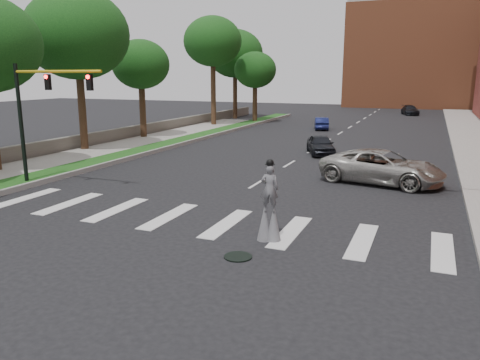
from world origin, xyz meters
TOP-DOWN VIEW (x-y plane):
  - ground_plane at (0.00, 0.00)m, footprint 160.00×160.00m
  - grass_median at (-11.50, 20.00)m, footprint 2.00×60.00m
  - median_curb at (-10.45, 20.00)m, footprint 0.20×60.00m
  - sidewalk_left at (-14.50, 10.00)m, footprint 4.00×60.00m
  - stone_wall at (-17.00, 22.00)m, footprint 0.50×56.00m
  - manhole at (3.00, -2.00)m, footprint 0.90×0.90m
  - building_backdrop at (6.00, 78.00)m, footprint 26.00×14.00m
  - traffic_signal at (-9.78, 3.00)m, footprint 5.30×0.23m
  - stilt_performer at (3.40, -0.15)m, footprint 0.83×0.58m
  - suv_crossing at (6.10, 10.50)m, footprint 6.84×4.18m
  - car_near at (1.00, 18.60)m, footprint 3.13×4.50m
  - car_mid at (-2.49, 34.61)m, footprint 2.34×4.15m
  - car_far at (5.35, 58.07)m, footprint 3.03×4.98m
  - tree_2 at (-15.96, 13.35)m, footprint 7.55×7.55m
  - tree_3 at (-15.89, 21.21)m, footprint 5.09×5.09m
  - tree_4 at (-14.63, 33.45)m, footprint 6.41×6.41m
  - tree_5 at (-16.05, 43.16)m, footprint 7.28×7.28m
  - tree_6 at (-11.56, 38.61)m, footprint 5.02×5.02m

SIDE VIEW (x-z plane):
  - ground_plane at x=0.00m, z-range 0.00..0.00m
  - manhole at x=3.00m, z-range 0.00..0.04m
  - sidewalk_left at x=-14.50m, z-range 0.00..0.18m
  - grass_median at x=-11.50m, z-range 0.00..0.25m
  - median_curb at x=-10.45m, z-range 0.00..0.28m
  - stone_wall at x=-17.00m, z-range 0.00..1.10m
  - car_mid at x=-2.49m, z-range 0.00..1.29m
  - car_far at x=5.35m, z-range 0.00..1.35m
  - car_near at x=1.00m, z-range 0.00..1.42m
  - suv_crossing at x=6.10m, z-range 0.00..1.77m
  - stilt_performer at x=3.40m, z-range -0.33..2.55m
  - traffic_signal at x=-9.78m, z-range 1.05..7.25m
  - tree_6 at x=-11.56m, z-range 2.01..10.42m
  - tree_3 at x=-15.89m, z-range 2.15..10.90m
  - tree_5 at x=-16.05m, z-range 2.62..14.12m
  - tree_2 at x=-15.96m, z-range 2.62..14.34m
  - building_backdrop at x=6.00m, z-range 0.00..18.00m
  - tree_4 at x=-14.63m, z-range 3.22..15.23m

